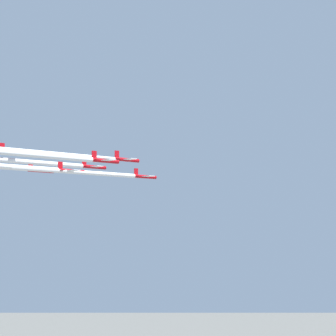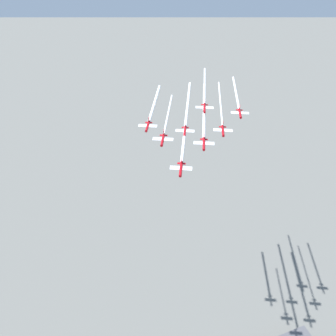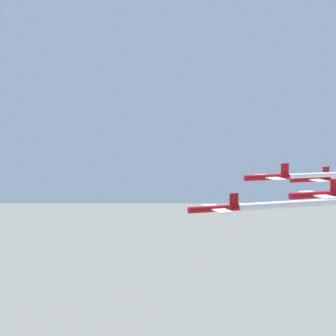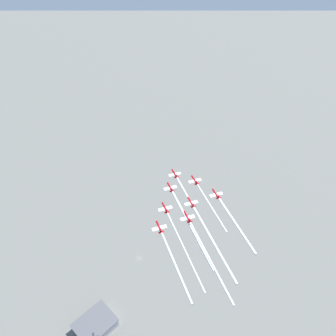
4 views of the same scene
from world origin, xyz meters
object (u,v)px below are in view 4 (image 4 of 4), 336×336
(jet_1, at_px, (170,188))
(jet_2, at_px, (195,180))
(jet_0, at_px, (175,174))
(jet_6, at_px, (159,228))
(hangar, at_px, (95,325))
(jet_4, at_px, (191,203))
(jet_5, at_px, (216,194))
(jet_7, at_px, (187,217))
(jet_3, at_px, (165,208))

(jet_1, relative_size, jet_2, 1.00)
(jet_0, relative_size, jet_6, 1.00)
(hangar, distance_m, jet_4, 157.00)
(jet_1, xyz_separation_m, jet_6, (25.05, 17.03, 0.35))
(jet_0, height_order, jet_5, jet_5)
(jet_2, bearing_deg, jet_6, -139.64)
(jet_7, bearing_deg, jet_5, 29.54)
(jet_2, height_order, jet_7, jet_7)
(hangar, height_order, jet_5, jet_5)
(jet_3, xyz_separation_m, jet_4, (-13.88, 6.57, -1.08))
(jet_3, bearing_deg, jet_7, -59.53)
(jet_4, bearing_deg, jet_6, -150.46)
(jet_0, xyz_separation_m, jet_5, (-2.71, 30.17, 1.73))
(jet_1, relative_size, jet_7, 1.00)
(hangar, xyz_separation_m, jet_5, (-69.11, 54.04, 140.64))
(jet_2, xyz_separation_m, jet_7, (25.05, 17.03, 1.30))
(hangar, distance_m, jet_3, 151.75)
(jet_0, distance_m, jet_4, 26.11)
(jet_0, xyz_separation_m, jet_4, (11.17, 23.60, 0.18))
(hangar, bearing_deg, jet_2, 150.10)
(hangar, xyz_separation_m, jet_1, (-53.87, 32.39, 141.52))
(jet_4, bearing_deg, jet_3, 180.00)
(jet_1, bearing_deg, jet_0, 59.53)
(jet_7, bearing_deg, jet_0, 78.91)
(jet_1, bearing_deg, jet_5, -29.54)
(jet_0, relative_size, jet_7, 1.00)
(hangar, relative_size, jet_0, 3.88)
(hangar, bearing_deg, jet_5, 141.98)
(jet_3, relative_size, jet_6, 1.00)
(hangar, bearing_deg, jet_7, 127.33)
(jet_0, xyz_separation_m, jet_7, (23.69, 32.12, 4.81))
(jet_5, height_order, jet_7, jet_7)
(jet_4, bearing_deg, jet_1, 120.47)
(jet_0, relative_size, jet_5, 1.00)
(jet_7, bearing_deg, jet_3, 120.47)
(jet_0, bearing_deg, jet_2, -59.53)
(hangar, bearing_deg, jet_0, 160.23)
(jet_1, bearing_deg, jet_6, -120.47)
(hangar, height_order, jet_1, jet_1)
(jet_5, distance_m, jet_6, 40.57)
(hangar, distance_m, jet_6, 152.97)
(jet_5, bearing_deg, jet_0, 120.47)
(jet_2, xyz_separation_m, jet_5, (-1.36, 15.09, -1.78))
(jet_2, relative_size, jet_4, 1.00)
(jet_2, distance_m, jet_7, 30.32)
(jet_0, distance_m, jet_7, 40.20)
(jet_6, bearing_deg, hangar, 145.58)
(jet_6, bearing_deg, jet_5, 18.78)
(hangar, relative_size, jet_3, 3.88)
(hangar, bearing_deg, jet_6, 120.25)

